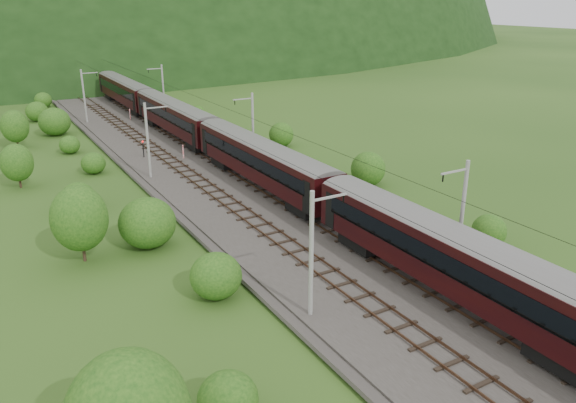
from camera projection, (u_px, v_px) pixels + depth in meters
ground at (389, 293)px, 37.45m from camera, size 600.00×600.00×0.00m
railbed at (309, 238)px, 45.50m from camera, size 14.00×220.00×0.30m
track_left at (283, 242)px, 44.29m from camera, size 2.40×220.00×0.27m
track_right at (333, 230)px, 46.56m from camera, size 2.40×220.00×0.27m
catenary_left at (148, 139)px, 58.92m from camera, size 2.54×192.28×8.00m
catenary_right at (252, 126)px, 64.72m from camera, size 2.54×192.28×8.00m
overhead_wires at (310, 156)px, 43.09m from camera, size 4.83×198.00×0.03m
mountain_main at (7, 40)px, 248.11m from camera, size 504.00×360.00×244.00m
train at (264, 156)px, 55.18m from camera, size 3.29×184.11×5.75m
hazard_post_near at (183, 152)px, 67.09m from camera, size 0.17×0.17×1.60m
hazard_post_far at (130, 114)px, 88.02m from camera, size 0.18×0.18×1.68m
signal at (143, 147)px, 67.35m from camera, size 0.22×0.22×2.03m
vegetation_left at (113, 218)px, 43.44m from camera, size 14.17×147.56×6.79m
vegetation_right at (408, 190)px, 52.80m from camera, size 4.89×99.99×3.22m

